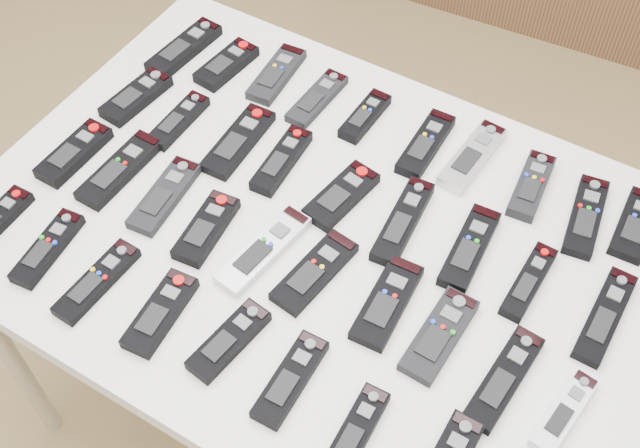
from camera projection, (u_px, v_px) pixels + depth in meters
The scene contains 37 objects.
ground at pixel (328, 389), 2.11m from camera, with size 4.00×4.00×0.00m, color #9C7D4F.
table at pixel (320, 249), 1.49m from camera, with size 1.25×0.88×0.78m.
remote_0 at pixel (184, 48), 1.73m from camera, with size 0.06×0.19×0.02m, color black.
remote_1 at pixel (227, 64), 1.70m from camera, with size 0.06×0.15×0.02m, color black.
remote_2 at pixel (277, 74), 1.68m from camera, with size 0.06×0.17×0.02m, color black.
remote_3 at pixel (317, 99), 1.64m from camera, with size 0.05×0.17×0.02m, color black.
remote_4 at pixel (365, 116), 1.61m from camera, with size 0.04×0.14×0.02m, color black.
remote_5 at pixel (426, 144), 1.56m from camera, with size 0.05×0.17×0.02m, color black.
remote_6 at pixel (472, 157), 1.54m from camera, with size 0.05×0.19×0.02m, color #B7B7BC.
remote_7 at pixel (531, 186), 1.50m from camera, with size 0.05×0.16×0.02m, color black.
remote_8 at pixel (586, 217), 1.45m from camera, with size 0.05×0.18×0.02m, color black.
remote_9 at pixel (636, 225), 1.44m from camera, with size 0.06×0.16×0.02m, color black.
remote_10 at pixel (136, 97), 1.64m from camera, with size 0.06×0.16×0.02m, color black.
remote_11 at pixel (179, 120), 1.60m from camera, with size 0.04×0.16×0.02m, color black.
remote_12 at pixel (238, 141), 1.57m from camera, with size 0.06×0.19×0.02m, color black.
remote_13 at pixel (282, 160), 1.53m from camera, with size 0.05×0.17×0.02m, color black.
remote_14 at pixel (341, 196), 1.48m from camera, with size 0.06×0.16×0.02m, color black.
remote_15 at pixel (403, 221), 1.45m from camera, with size 0.05×0.20×0.02m, color black.
remote_16 at pixel (469, 248), 1.41m from camera, with size 0.05×0.18×0.02m, color black.
remote_17 at pixel (529, 282), 1.37m from camera, with size 0.04×0.16×0.02m, color black.
remote_18 at pixel (605, 316), 1.33m from camera, with size 0.05×0.19×0.02m, color black.
remote_19 at pixel (74, 153), 1.55m from camera, with size 0.06×0.16×0.02m, color black.
remote_20 at pixel (120, 169), 1.52m from camera, with size 0.06×0.19×0.02m, color black.
remote_21 at pixel (165, 196), 1.48m from camera, with size 0.06×0.18×0.02m, color black.
remote_22 at pixel (206, 228), 1.44m from camera, with size 0.06×0.16×0.02m, color black.
remote_23 at pixel (264, 250), 1.41m from camera, with size 0.05×0.20×0.02m, color #B7B7BC.
remote_24 at pixel (315, 272), 1.38m from camera, with size 0.06×0.18×0.02m, color black.
remote_25 at pixel (387, 302), 1.34m from camera, with size 0.06×0.18×0.02m, color black.
remote_26 at pixel (439, 335), 1.31m from camera, with size 0.06×0.18×0.02m, color black.
remote_27 at pixel (504, 378), 1.26m from camera, with size 0.05×0.19×0.02m, color black.
remote_28 at pixel (564, 412), 1.22m from camera, with size 0.04×0.15×0.02m, color silver.
remote_30 at pixel (48, 248), 1.41m from camera, with size 0.05×0.16×0.02m, color black.
remote_31 at pixel (97, 281), 1.37m from camera, with size 0.05×0.17×0.02m, color black.
remote_32 at pixel (160, 313), 1.33m from camera, with size 0.06×0.16×0.02m, color black.
remote_33 at pixel (229, 340), 1.30m from camera, with size 0.05×0.16×0.02m, color black.
remote_34 at pixel (290, 379), 1.26m from camera, with size 0.05×0.17×0.02m, color black.
remote_35 at pixel (355, 433), 1.20m from camera, with size 0.04×0.16×0.02m, color black.
Camera 1 is at (0.46, -0.81, 1.94)m, focal length 45.00 mm.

